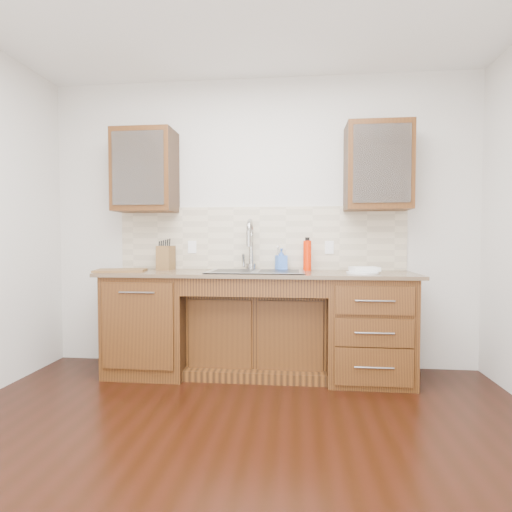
# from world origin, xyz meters

# --- Properties ---
(ground) EXTENTS (4.00, 3.50, 0.10)m
(ground) POSITION_xyz_m (0.00, 0.00, -0.05)
(ground) COLOR black
(wall_back) EXTENTS (4.00, 0.10, 2.70)m
(wall_back) POSITION_xyz_m (0.00, 1.80, 1.35)
(wall_back) COLOR silver
(wall_back) RESTS_ON ground
(base_cabinet_left) EXTENTS (0.70, 0.62, 0.88)m
(base_cabinet_left) POSITION_xyz_m (-0.95, 1.44, 0.44)
(base_cabinet_left) COLOR #593014
(base_cabinet_left) RESTS_ON ground
(base_cabinet_center) EXTENTS (1.20, 0.44, 0.70)m
(base_cabinet_center) POSITION_xyz_m (0.00, 1.53, 0.35)
(base_cabinet_center) COLOR #593014
(base_cabinet_center) RESTS_ON ground
(base_cabinet_right) EXTENTS (0.70, 0.62, 0.88)m
(base_cabinet_right) POSITION_xyz_m (0.95, 1.44, 0.44)
(base_cabinet_right) COLOR #593014
(base_cabinet_right) RESTS_ON ground
(countertop) EXTENTS (2.70, 0.65, 0.03)m
(countertop) POSITION_xyz_m (0.00, 1.43, 0.90)
(countertop) COLOR #84705B
(countertop) RESTS_ON base_cabinet_left
(backsplash) EXTENTS (2.70, 0.02, 0.59)m
(backsplash) POSITION_xyz_m (0.00, 1.74, 1.21)
(backsplash) COLOR beige
(backsplash) RESTS_ON wall_back
(sink) EXTENTS (0.84, 0.46, 0.19)m
(sink) POSITION_xyz_m (0.00, 1.41, 0.83)
(sink) COLOR #9E9EA5
(sink) RESTS_ON countertop
(faucet) EXTENTS (0.04, 0.04, 0.40)m
(faucet) POSITION_xyz_m (-0.07, 1.64, 1.11)
(faucet) COLOR #999993
(faucet) RESTS_ON countertop
(filter_tap) EXTENTS (0.02, 0.02, 0.24)m
(filter_tap) POSITION_xyz_m (0.18, 1.65, 1.03)
(filter_tap) COLOR #999993
(filter_tap) RESTS_ON countertop
(upper_cabinet_left) EXTENTS (0.55, 0.34, 0.75)m
(upper_cabinet_left) POSITION_xyz_m (-1.05, 1.58, 1.83)
(upper_cabinet_left) COLOR #593014
(upper_cabinet_left) RESTS_ON wall_back
(upper_cabinet_right) EXTENTS (0.55, 0.34, 0.75)m
(upper_cabinet_right) POSITION_xyz_m (1.05, 1.58, 1.83)
(upper_cabinet_right) COLOR #593014
(upper_cabinet_right) RESTS_ON wall_back
(outlet_left) EXTENTS (0.08, 0.01, 0.12)m
(outlet_left) POSITION_xyz_m (-0.65, 1.73, 1.12)
(outlet_left) COLOR white
(outlet_left) RESTS_ON backsplash
(outlet_right) EXTENTS (0.08, 0.01, 0.12)m
(outlet_right) POSITION_xyz_m (0.65, 1.73, 1.12)
(outlet_right) COLOR white
(outlet_right) RESTS_ON backsplash
(soap_bottle) EXTENTS (0.12, 0.12, 0.20)m
(soap_bottle) POSITION_xyz_m (0.21, 1.66, 1.01)
(soap_bottle) COLOR #4077E6
(soap_bottle) RESTS_ON countertop
(water_bottle) EXTENTS (0.09, 0.09, 0.27)m
(water_bottle) POSITION_xyz_m (0.44, 1.61, 1.05)
(water_bottle) COLOR red
(water_bottle) RESTS_ON countertop
(plate) EXTENTS (0.31, 0.31, 0.01)m
(plate) POSITION_xyz_m (0.89, 1.35, 0.92)
(plate) COLOR silver
(plate) RESTS_ON countertop
(dish_towel) EXTENTS (0.26, 0.21, 0.04)m
(dish_towel) POSITION_xyz_m (0.92, 1.42, 0.94)
(dish_towel) COLOR silver
(dish_towel) RESTS_ON plate
(knife_block) EXTENTS (0.13, 0.20, 0.22)m
(knife_block) POSITION_xyz_m (-0.87, 1.61, 1.02)
(knife_block) COLOR brown
(knife_block) RESTS_ON countertop
(cutting_board) EXTENTS (0.48, 0.38, 0.02)m
(cutting_board) POSITION_xyz_m (-1.20, 1.35, 0.92)
(cutting_board) COLOR olive
(cutting_board) RESTS_ON countertop
(cup_left_a) EXTENTS (0.11, 0.11, 0.09)m
(cup_left_a) POSITION_xyz_m (-1.20, 1.58, 1.77)
(cup_left_a) COLOR white
(cup_left_a) RESTS_ON upper_cabinet_left
(cup_left_b) EXTENTS (0.13, 0.13, 0.10)m
(cup_left_b) POSITION_xyz_m (-1.00, 1.58, 1.78)
(cup_left_b) COLOR white
(cup_left_b) RESTS_ON upper_cabinet_left
(cup_right_a) EXTENTS (0.15, 0.15, 0.10)m
(cup_right_a) POSITION_xyz_m (0.99, 1.58, 1.77)
(cup_right_a) COLOR white
(cup_right_a) RESTS_ON upper_cabinet_right
(cup_right_b) EXTENTS (0.14, 0.14, 0.10)m
(cup_right_b) POSITION_xyz_m (1.11, 1.58, 1.77)
(cup_right_b) COLOR white
(cup_right_b) RESTS_ON upper_cabinet_right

